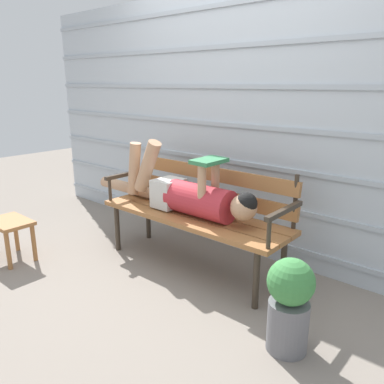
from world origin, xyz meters
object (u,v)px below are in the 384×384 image
object	(u,v)px
footstool	(11,229)
potted_plant	(289,303)
reclining_person	(185,193)
park_bench	(198,208)

from	to	relation	value
footstool	potted_plant	xyz separation A→B (m)	(2.29, 0.46, 0.02)
reclining_person	footstool	distance (m)	1.50
park_bench	reclining_person	size ratio (longest dim) A/B	0.92
park_bench	reclining_person	distance (m)	0.16
park_bench	footstool	xyz separation A→B (m)	(-1.23, -0.96, -0.21)
park_bench	footstool	bearing A→B (deg)	-142.08
footstool	potted_plant	bearing A→B (deg)	11.45
park_bench	potted_plant	world-z (taller)	park_bench
footstool	potted_plant	world-z (taller)	potted_plant
reclining_person	potted_plant	size ratio (longest dim) A/B	3.23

